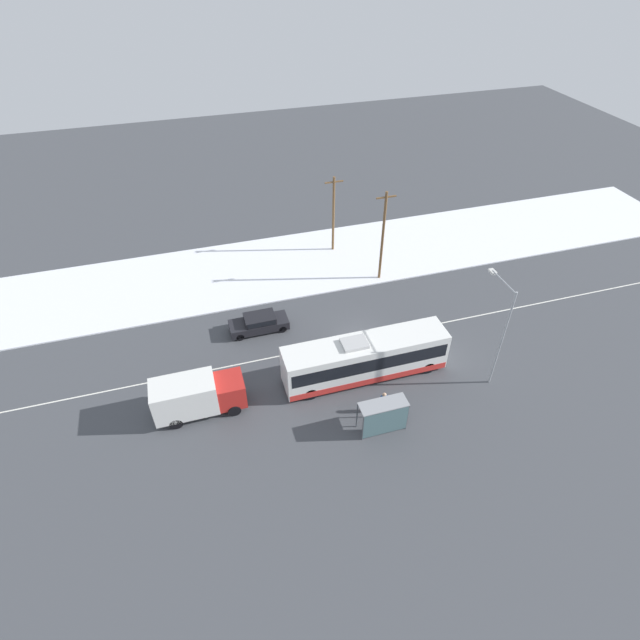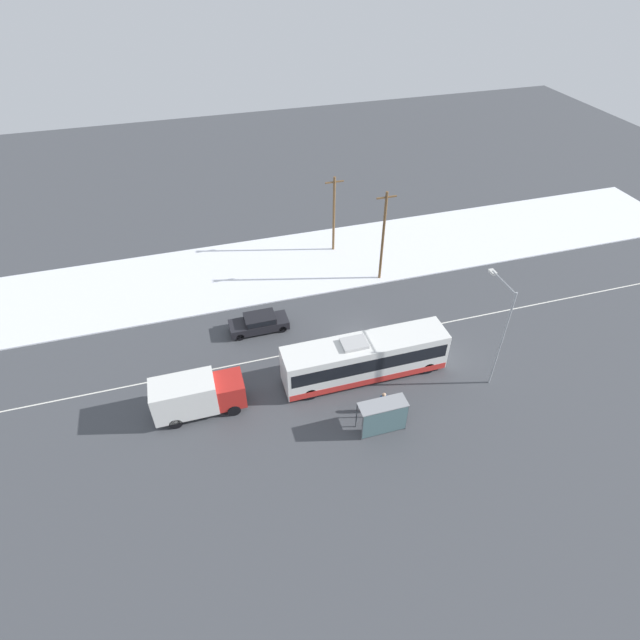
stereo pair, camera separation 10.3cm
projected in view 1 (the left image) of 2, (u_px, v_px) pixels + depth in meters
ground_plane at (361, 339)px, 40.36m from camera, size 120.00×120.00×0.00m
snow_lot at (318, 260)px, 49.36m from camera, size 80.00×10.92×0.12m
lane_marking_center at (361, 339)px, 40.36m from camera, size 60.00×0.12×0.00m
city_bus at (365, 358)px, 36.24m from camera, size 12.13×2.57×3.51m
box_truck at (196, 395)px, 33.60m from camera, size 6.14×2.30×2.96m
sedan_car at (259, 322)px, 40.76m from camera, size 4.80×1.80×1.47m
pedestrian_at_stop at (384, 400)px, 33.95m from camera, size 0.65×0.29×1.79m
bus_shelter at (384, 414)px, 32.26m from camera, size 3.19×1.20×2.40m
streetlamp at (501, 323)px, 33.88m from camera, size 0.36×3.12×8.23m
utility_pole_roadside at (383, 236)px, 44.07m from camera, size 1.80×0.24×8.76m
utility_pole_snowlot at (333, 214)px, 48.26m from camera, size 1.80×0.24×7.84m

